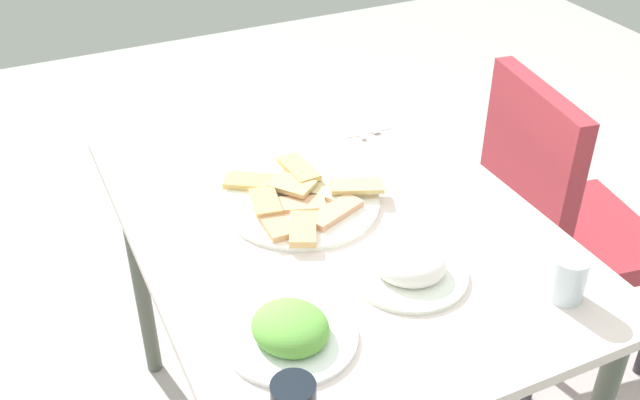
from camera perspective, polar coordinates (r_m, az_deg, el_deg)
The scene contains 9 objects.
dining_table at distance 1.64m, azimuth 0.95°, elevation -3.87°, with size 1.11×0.82×0.77m.
dining_chair at distance 2.15m, azimuth 17.43°, elevation -1.02°, with size 0.48×0.48×0.90m.
pide_platter at distance 1.61m, azimuth -1.48°, elevation -0.02°, with size 0.34×0.35×0.04m.
salad_plate_greens at distance 1.29m, azimuth -2.30°, elevation -9.92°, with size 0.23×0.23×0.06m.
salad_plate_rice at distance 1.43m, azimuth 6.87°, elevation -5.16°, with size 0.22×0.22×0.06m.
drinking_glass at distance 1.43m, azimuth 18.38°, elevation -5.64°, with size 0.07×0.07×0.09m, color silver.
paper_napkin at distance 1.95m, azimuth 2.86°, elevation 5.99°, with size 0.13×0.13×0.00m, color white.
fork at distance 1.94m, azimuth 2.39°, elevation 5.99°, with size 0.19×0.01×0.01m, color silver.
spoon at distance 1.95m, azimuth 3.34°, elevation 6.20°, with size 0.16×0.02×0.01m, color silver.
Camera 1 is at (1.16, -0.57, 1.69)m, focal length 41.93 mm.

